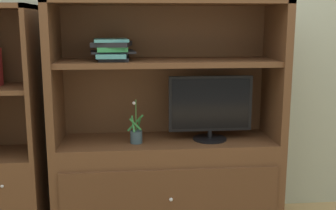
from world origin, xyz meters
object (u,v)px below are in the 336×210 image
tv_monitor (210,107)px  bookshelf_tall (11,161)px  media_console (167,159)px  magazine_stack (112,49)px  potted_plant (136,135)px

tv_monitor → bookshelf_tall: bookshelf_tall is taller
media_console → magazine_stack: (-0.36, -0.01, 0.76)m
magazine_stack → bookshelf_tall: bearing=179.0°
media_console → potted_plant: media_console is taller
media_console → tv_monitor: 0.47m
potted_plant → magazine_stack: magazine_stack is taller
tv_monitor → bookshelf_tall: bearing=178.2°
media_console → potted_plant: size_ratio=5.41×
tv_monitor → media_console: bearing=172.4°
bookshelf_tall → media_console: bearing=-0.2°
tv_monitor → potted_plant: tv_monitor is taller
media_console → tv_monitor: size_ratio=2.81×
media_console → potted_plant: 0.30m
media_console → tv_monitor: bearing=-7.6°
magazine_stack → bookshelf_tall: (-0.69, 0.01, -0.74)m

